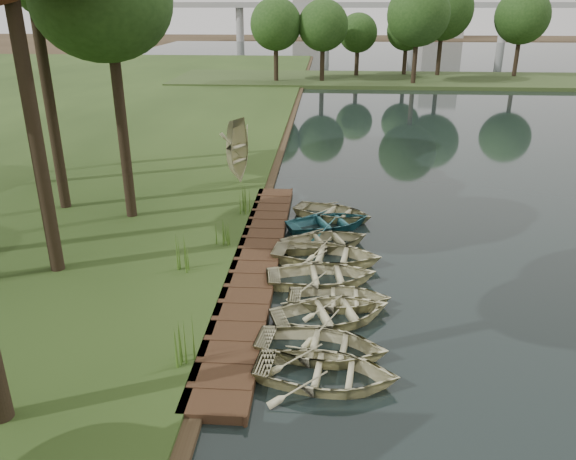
# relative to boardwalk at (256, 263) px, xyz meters

# --- Properties ---
(ground) EXTENTS (300.00, 300.00, 0.00)m
(ground) POSITION_rel_boardwalk_xyz_m (1.60, 0.00, -0.15)
(ground) COLOR #3D2F1D
(boardwalk) EXTENTS (1.60, 16.00, 0.30)m
(boardwalk) POSITION_rel_boardwalk_xyz_m (0.00, 0.00, 0.00)
(boardwalk) COLOR #3A2516
(boardwalk) RESTS_ON ground
(peninsula) EXTENTS (50.00, 14.00, 0.45)m
(peninsula) POSITION_rel_boardwalk_xyz_m (9.60, 50.00, 0.08)
(peninsula) COLOR #32441E
(peninsula) RESTS_ON ground
(far_trees) EXTENTS (45.60, 5.60, 8.80)m
(far_trees) POSITION_rel_boardwalk_xyz_m (6.27, 50.00, 6.28)
(far_trees) COLOR black
(far_trees) RESTS_ON peninsula
(bridge) EXTENTS (95.90, 4.00, 8.60)m
(bridge) POSITION_rel_boardwalk_xyz_m (13.91, 120.00, 6.93)
(bridge) COLOR #A5A5A0
(bridge) RESTS_ON ground
(building_a) EXTENTS (10.00, 8.00, 18.00)m
(building_a) POSITION_rel_boardwalk_xyz_m (31.60, 140.00, 8.85)
(building_a) COLOR #A5A5A0
(building_a) RESTS_ON ground
(building_b) EXTENTS (8.00, 8.00, 12.00)m
(building_b) POSITION_rel_boardwalk_xyz_m (-3.40, 145.00, 5.85)
(building_b) COLOR #A5A5A0
(building_b) RESTS_ON ground
(rowboat_0) EXTENTS (3.79, 2.91, 0.73)m
(rowboat_0) POSITION_rel_boardwalk_xyz_m (2.50, -6.35, 0.26)
(rowboat_0) COLOR #BDB889
(rowboat_0) RESTS_ON water
(rowboat_1) EXTENTS (3.78, 2.94, 0.72)m
(rowboat_1) POSITION_rel_boardwalk_xyz_m (2.37, -5.23, 0.26)
(rowboat_1) COLOR #BDB889
(rowboat_1) RESTS_ON water
(rowboat_2) EXTENTS (4.14, 3.50, 0.73)m
(rowboat_2) POSITION_rel_boardwalk_xyz_m (2.64, -3.54, 0.27)
(rowboat_2) COLOR #BDB889
(rowboat_2) RESTS_ON water
(rowboat_3) EXTENTS (3.13, 2.24, 0.65)m
(rowboat_3) POSITION_rel_boardwalk_xyz_m (2.88, -2.57, 0.22)
(rowboat_3) COLOR #BDB889
(rowboat_3) RESTS_ON water
(rowboat_4) EXTENTS (3.95, 3.08, 0.75)m
(rowboat_4) POSITION_rel_boardwalk_xyz_m (2.32, -1.20, 0.27)
(rowboat_4) COLOR #BDB889
(rowboat_4) RESTS_ON water
(rowboat_5) EXTENTS (4.20, 3.26, 0.80)m
(rowboat_5) POSITION_rel_boardwalk_xyz_m (2.48, 0.40, 0.30)
(rowboat_5) COLOR #BDB889
(rowboat_5) RESTS_ON water
(rowboat_6) EXTENTS (3.98, 3.42, 0.69)m
(rowboat_6) POSITION_rel_boardwalk_xyz_m (2.43, 1.75, 0.25)
(rowboat_6) COLOR #BDB889
(rowboat_6) RESTS_ON water
(rowboat_7) EXTENTS (4.21, 3.67, 0.73)m
(rowboat_7) POSITION_rel_boardwalk_xyz_m (2.56, 3.63, 0.26)
(rowboat_7) COLOR #2A6D76
(rowboat_7) RESTS_ON water
(rowboat_8) EXTENTS (4.10, 3.58, 0.71)m
(rowboat_8) POSITION_rel_boardwalk_xyz_m (2.72, 4.86, 0.25)
(rowboat_8) COLOR #BDB889
(rowboat_8) RESTS_ON water
(stored_rowboat) EXTENTS (3.87, 3.45, 0.66)m
(stored_rowboat) POSITION_rel_boardwalk_xyz_m (-1.91, 8.88, 0.48)
(stored_rowboat) COLOR #BDB889
(stored_rowboat) RESTS_ON bank
(reeds_0) EXTENTS (0.60, 0.60, 1.12)m
(reeds_0) POSITION_rel_boardwalk_xyz_m (-1.00, -6.12, 0.71)
(reeds_0) COLOR #3F661E
(reeds_0) RESTS_ON bank
(reeds_1) EXTENTS (0.60, 0.60, 1.14)m
(reeds_1) POSITION_rel_boardwalk_xyz_m (-2.35, -1.03, 0.72)
(reeds_1) COLOR #3F661E
(reeds_1) RESTS_ON bank
(reeds_2) EXTENTS (0.60, 0.60, 0.90)m
(reeds_2) POSITION_rel_boardwalk_xyz_m (-1.37, 1.35, 0.60)
(reeds_2) COLOR #3F661E
(reeds_2) RESTS_ON bank
(reeds_3) EXTENTS (0.60, 0.60, 1.01)m
(reeds_3) POSITION_rel_boardwalk_xyz_m (-1.00, 4.64, 0.66)
(reeds_3) COLOR #3F661E
(reeds_3) RESTS_ON bank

